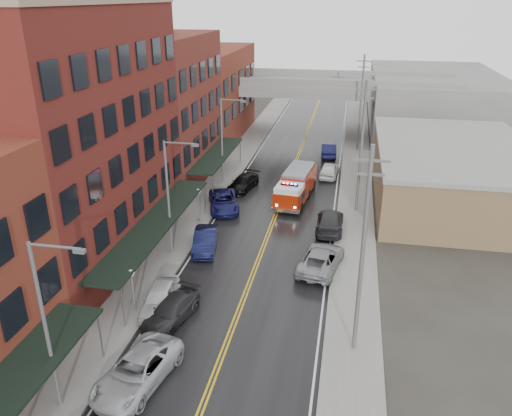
{
  "coord_description": "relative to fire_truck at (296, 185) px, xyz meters",
  "views": [
    {
      "loc": [
        6.05,
        -8.48,
        18.49
      ],
      "look_at": [
        -0.75,
        27.13,
        3.0
      ],
      "focal_mm": 35.0,
      "sensor_mm": 36.0,
      "label": 1
    }
  ],
  "objects": [
    {
      "name": "sidewalk_right",
      "position": [
        5.95,
        -6.62,
        -1.5
      ],
      "size": [
        3.0,
        160.0,
        0.15
      ],
      "primitive_type": "cube",
      "color": "slate",
      "rests_on": "ground"
    },
    {
      "name": "road",
      "position": [
        -1.35,
        -6.62,
        -1.56
      ],
      "size": [
        11.0,
        160.0,
        0.02
      ],
      "primitive_type": "cube",
      "color": "black",
      "rests_on": "ground"
    },
    {
      "name": "brick_building_b",
      "position": [
        -14.65,
        -13.62,
        7.43
      ],
      "size": [
        9.0,
        20.0,
        18.0
      ],
      "primitive_type": "cube",
      "color": "#581D17",
      "rests_on": "ground"
    },
    {
      "name": "globe_lamp_1",
      "position": [
        -7.75,
        -20.62,
        0.74
      ],
      "size": [
        0.44,
        0.44,
        3.12
      ],
      "color": "#59595B",
      "rests_on": "ground"
    },
    {
      "name": "utility_pole_1",
      "position": [
        5.85,
        -1.62,
        4.73
      ],
      "size": [
        1.8,
        0.24,
        12.0
      ],
      "color": "#59595B",
      "rests_on": "ground"
    },
    {
      "name": "awning_1",
      "position": [
        -8.84,
        -13.62,
        1.42
      ],
      "size": [
        2.6,
        18.0,
        3.09
      ],
      "color": "black",
      "rests_on": "ground"
    },
    {
      "name": "brick_building_c",
      "position": [
        -14.65,
        3.88,
        5.93
      ],
      "size": [
        9.0,
        15.0,
        15.0
      ],
      "primitive_type": "cube",
      "color": "maroon",
      "rests_on": "ground"
    },
    {
      "name": "parked_car_left_5",
      "position": [
        -5.79,
        -11.5,
        -0.79
      ],
      "size": [
        2.49,
        4.99,
        1.57
      ],
      "primitive_type": "imported",
      "rotation": [
        0.0,
        0.0,
        0.18
      ],
      "color": "#0E1133",
      "rests_on": "ground"
    },
    {
      "name": "parked_car_right_1",
      "position": [
        3.65,
        -6.1,
        -0.78
      ],
      "size": [
        2.25,
        5.49,
        1.59
      ],
      "primitive_type": "imported",
      "rotation": [
        0.0,
        0.0,
        3.15
      ],
      "color": "#27272A",
      "rests_on": "ground"
    },
    {
      "name": "globe_lamp_2",
      "position": [
        -7.75,
        -6.62,
        0.74
      ],
      "size": [
        0.44,
        0.44,
        3.12
      ],
      "color": "#59595B",
      "rests_on": "ground"
    },
    {
      "name": "parked_car_left_6",
      "position": [
        -6.35,
        -3.42,
        -0.79
      ],
      "size": [
        4.22,
        6.16,
        1.56
      ],
      "primitive_type": "imported",
      "rotation": [
        0.0,
        0.0,
        0.32
      ],
      "color": "#13144A",
      "rests_on": "ground"
    },
    {
      "name": "parked_car_left_4",
      "position": [
        -6.35,
        -19.82,
        -0.77
      ],
      "size": [
        2.36,
        4.87,
        1.6
      ],
      "primitive_type": "imported",
      "rotation": [
        0.0,
        0.0,
        0.1
      ],
      "color": "silver",
      "rests_on": "ground"
    },
    {
      "name": "street_lamp_0",
      "position": [
        -7.9,
        -28.62,
        3.61
      ],
      "size": [
        2.64,
        0.22,
        9.0
      ],
      "color": "#59595B",
      "rests_on": "ground"
    },
    {
      "name": "awning_2",
      "position": [
        -8.84,
        3.88,
        1.41
      ],
      "size": [
        2.6,
        13.0,
        3.09
      ],
      "color": "black",
      "rests_on": "ground"
    },
    {
      "name": "street_lamp_2",
      "position": [
        -7.9,
        3.38,
        3.61
      ],
      "size": [
        2.64,
        0.22,
        9.0
      ],
      "color": "#59595B",
      "rests_on": "ground"
    },
    {
      "name": "curb_right",
      "position": [
        4.3,
        -6.62,
        -1.5
      ],
      "size": [
        0.3,
        160.0,
        0.15
      ],
      "primitive_type": "cube",
      "color": "gray",
      "rests_on": "ground"
    },
    {
      "name": "curb_left",
      "position": [
        -7.0,
        -6.62,
        -1.5
      ],
      "size": [
        0.3,
        160.0,
        0.15
      ],
      "primitive_type": "cube",
      "color": "gray",
      "rests_on": "ground"
    },
    {
      "name": "parked_car_right_3",
      "position": [
        2.36,
        15.27,
        -0.75
      ],
      "size": [
        2.09,
        5.1,
        1.64
      ],
      "primitive_type": "imported",
      "rotation": [
        0.0,
        0.0,
        3.21
      ],
      "color": "black",
      "rests_on": "ground"
    },
    {
      "name": "fire_truck",
      "position": [
        0.0,
        0.0,
        0.0
      ],
      "size": [
        3.89,
        8.18,
        2.9
      ],
      "rotation": [
        0.0,
        0.0,
        -0.11
      ],
      "color": "#911D06",
      "rests_on": "ground"
    },
    {
      "name": "sidewalk_left",
      "position": [
        -8.65,
        -6.62,
        -1.5
      ],
      "size": [
        3.0,
        160.0,
        0.15
      ],
      "primitive_type": "cube",
      "color": "slate",
      "rests_on": "ground"
    },
    {
      "name": "parked_car_right_2",
      "position": [
        2.87,
        7.64,
        -0.77
      ],
      "size": [
        2.28,
        4.84,
        1.6
      ],
      "primitive_type": "imported",
      "rotation": [
        0.0,
        0.0,
        3.06
      ],
      "color": "silver",
      "rests_on": "ground"
    },
    {
      "name": "parked_car_left_7",
      "position": [
        -5.64,
        2.0,
        -0.86
      ],
      "size": [
        3.02,
        5.24,
        1.43
      ],
      "primitive_type": "imported",
      "rotation": [
        0.0,
        0.0,
        -0.22
      ],
      "color": "black",
      "rests_on": "ground"
    },
    {
      "name": "tan_building",
      "position": [
        14.65,
        3.38,
        0.93
      ],
      "size": [
        14.0,
        22.0,
        5.0
      ],
      "primitive_type": "cube",
      "color": "brown",
      "rests_on": "ground"
    },
    {
      "name": "parked_car_left_3",
      "position": [
        -5.19,
        -20.92,
        -0.88
      ],
      "size": [
        2.93,
        5.07,
        1.38
      ],
      "primitive_type": "imported",
      "rotation": [
        0.0,
        0.0,
        -0.22
      ],
      "color": "#272729",
      "rests_on": "ground"
    },
    {
      "name": "parked_car_right_0",
      "position": [
        3.36,
        -12.82,
        -0.78
      ],
      "size": [
        3.63,
        6.09,
        1.59
      ],
      "primitive_type": "imported",
      "rotation": [
        0.0,
        0.0,
        2.96
      ],
      "color": "gray",
      "rests_on": "ground"
    },
    {
      "name": "overpass",
      "position": [
        -1.35,
        25.38,
        4.41
      ],
      "size": [
        40.0,
        10.0,
        7.5
      ],
      "color": "slate",
      "rests_on": "ground"
    },
    {
      "name": "right_far_block",
      "position": [
        16.65,
        33.38,
        2.43
      ],
      "size": [
        18.0,
        30.0,
        8.0
      ],
      "primitive_type": "cube",
      "color": "slate",
      "rests_on": "ground"
    },
    {
      "name": "street_lamp_1",
      "position": [
        -7.9,
        -12.62,
        3.61
      ],
      "size": [
        2.64,
        0.22,
        9.0
      ],
      "color": "#59595B",
      "rests_on": "ground"
    },
    {
      "name": "brick_building_far",
      "position": [
        -14.65,
        21.38,
        4.43
      ],
      "size": [
        9.0,
        20.0,
        12.0
      ],
      "primitive_type": "cube",
      "color": "maroon",
      "rests_on": "ground"
    },
    {
      "name": "parked_car_left_2",
      "position": [
        -5.05,
        -26.42,
        -0.77
      ],
      "size": [
        3.69,
        6.14,
        1.6
      ],
      "primitive_type": "imported",
      "rotation": [
        0.0,
        0.0,
        -0.19
      ],
      "color": "#ACB0B5",
      "rests_on": "ground"
    },
    {
      "name": "utility_pole_2",
      "position": [
        5.85,
        18.38,
        4.73
      ],
      "size": [
        1.8,
        0.24,
        12.0
      ],
      "color": "#59595B",
      "rests_on": "ground"
    },
    {
      "name": "utility_pole_0",
      "position": [
        5.85,
        -21.62,
        4.73
      ],
      "size": [
        1.8,
        0.24,
        12.0
      ],
      "color": "#59595B",
      "rests_on": "ground"
    }
  ]
}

